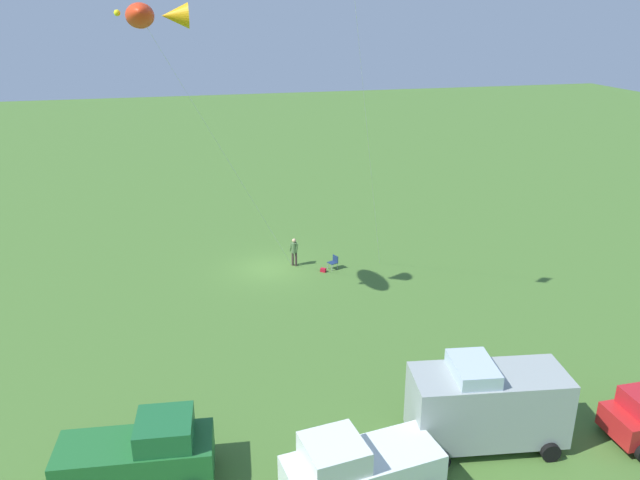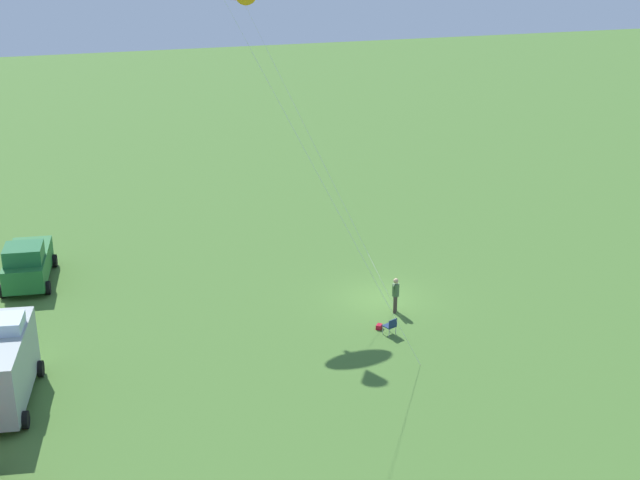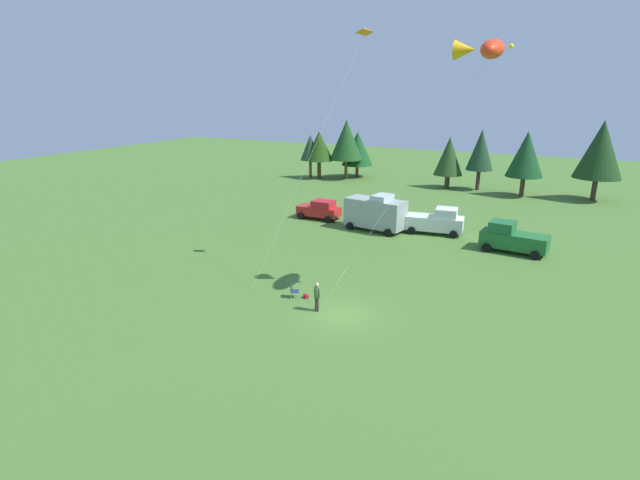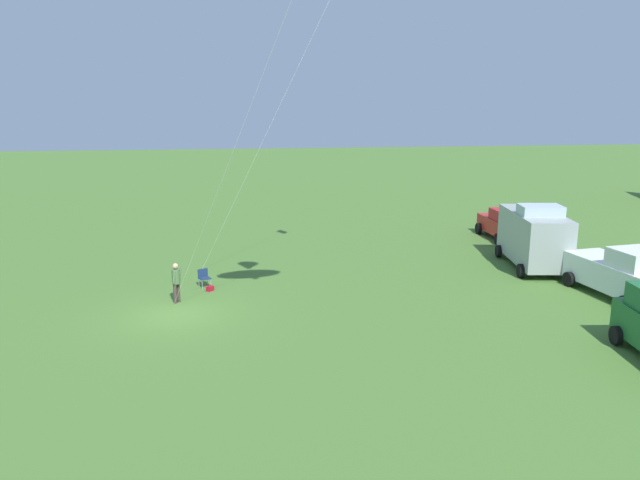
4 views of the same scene
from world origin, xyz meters
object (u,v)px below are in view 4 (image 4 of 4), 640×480
person_kite_flyer (176,280)px  truck_white_pickup (621,273)px  van_motorhome_grey (534,236)px  backpack_on_grass (210,288)px  folding_chair (204,276)px  car_red_sedan (505,224)px

person_kite_flyer → truck_white_pickup: 19.24m
van_motorhome_grey → truck_white_pickup: van_motorhome_grey is taller
backpack_on_grass → person_kite_flyer: bearing=-42.2°
van_motorhome_grey → folding_chair: bearing=-78.2°
person_kite_flyer → backpack_on_grass: bearing=82.4°
car_red_sedan → truck_white_pickup: bearing=1.1°
folding_chair → car_red_sedan: (-7.46, 17.87, 0.46)m
folding_chair → truck_white_pickup: (4.04, 18.11, 0.61)m
car_red_sedan → folding_chair: bearing=-67.4°
folding_chair → van_motorhome_grey: (-1.14, 16.62, 1.16)m
person_kite_flyer → backpack_on_grass: (-1.47, 1.33, -0.91)m
person_kite_flyer → folding_chair: (-2.19, 1.04, -0.53)m
backpack_on_grass → van_motorhome_grey: bearing=96.5°
car_red_sedan → truck_white_pickup: 11.50m
folding_chair → car_red_sedan: 19.37m
person_kite_flyer → car_red_sedan: bearing=61.6°
van_motorhome_grey → truck_white_pickup: size_ratio=1.08×
van_motorhome_grey → truck_white_pickup: bearing=23.9°
backpack_on_grass → truck_white_pickup: 18.15m
truck_white_pickup → car_red_sedan: bearing=173.4°
car_red_sedan → truck_white_pickup: size_ratio=0.80×
folding_chair → car_red_sedan: car_red_sedan is taller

